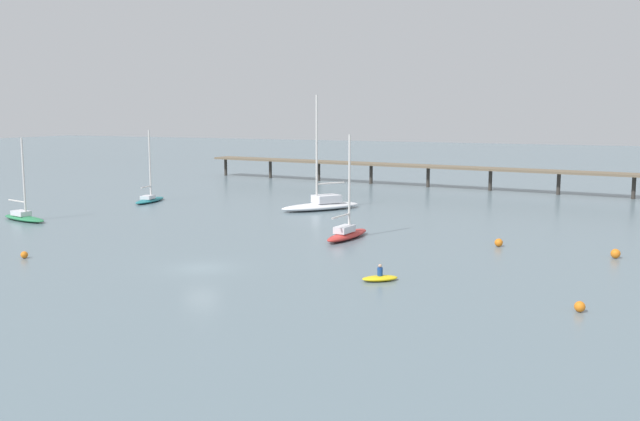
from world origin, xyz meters
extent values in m
plane|color=slate|center=(0.00, 0.00, 0.00)|extent=(400.00, 400.00, 0.00)
cube|color=brown|center=(0.00, 59.32, 3.03)|extent=(75.86, 11.89, 0.30)
cylinder|color=#38332D|center=(-36.74, 63.35, 1.44)|extent=(0.50, 0.50, 2.88)
cylinder|color=#38332D|center=(-27.55, 62.34, 1.44)|extent=(0.50, 0.50, 2.88)
cylinder|color=#38332D|center=(-18.37, 61.33, 1.44)|extent=(0.50, 0.50, 2.88)
cylinder|color=#38332D|center=(-9.18, 60.33, 1.44)|extent=(0.50, 0.50, 2.88)
cylinder|color=#38332D|center=(0.00, 59.32, 1.44)|extent=(0.50, 0.50, 2.88)
cylinder|color=#38332D|center=(9.18, 58.31, 1.44)|extent=(0.50, 0.50, 2.88)
cylinder|color=#38332D|center=(18.37, 57.31, 1.44)|extent=(0.50, 0.50, 2.88)
cylinder|color=#38332D|center=(27.55, 56.30, 1.44)|extent=(0.50, 0.50, 2.88)
ellipsoid|color=#287F4C|center=(-28.84, 11.39, 0.24)|extent=(7.07, 3.37, 0.49)
cube|color=silver|center=(-29.37, 11.53, 0.73)|extent=(2.28, 1.68, 0.48)
cylinder|color=silver|center=(-28.51, 11.31, 4.46)|extent=(0.20, 0.20, 7.94)
cylinder|color=silver|center=(-30.03, 11.69, 1.92)|extent=(3.09, 0.93, 0.16)
ellipsoid|color=#1E727A|center=(-26.36, 28.72, 0.23)|extent=(2.80, 6.56, 0.45)
cube|color=silver|center=(-26.27, 28.22, 0.66)|extent=(1.50, 1.80, 0.41)
cylinder|color=silver|center=(-26.41, 29.03, 4.61)|extent=(0.20, 0.20, 8.32)
cylinder|color=silver|center=(-26.22, 27.89, 1.95)|extent=(0.53, 2.30, 0.16)
ellipsoid|color=red|center=(5.11, 15.20, 0.32)|extent=(2.21, 6.87, 0.65)
cube|color=silver|center=(5.05, 14.66, 0.94)|extent=(1.30, 2.29, 0.58)
cylinder|color=silver|center=(5.14, 15.54, 4.87)|extent=(0.20, 0.20, 8.45)
cylinder|color=silver|center=(4.99, 14.01, 2.17)|extent=(0.46, 3.07, 0.16)
ellipsoid|color=white|center=(-4.51, 30.99, 0.39)|extent=(8.14, 9.58, 0.78)
cube|color=silver|center=(-4.05, 31.62, 1.21)|extent=(3.39, 3.58, 0.86)
cylinder|color=silver|center=(-4.80, 30.59, 6.80)|extent=(0.24, 0.24, 12.03)
cylinder|color=silver|center=(-3.73, 32.04, 2.95)|extent=(2.29, 3.01, 0.19)
ellipsoid|color=yellow|center=(12.92, 1.58, 0.17)|extent=(2.60, 2.39, 0.35)
cylinder|color=navy|center=(12.92, 1.58, 0.62)|extent=(0.51, 0.51, 0.55)
sphere|color=tan|center=(12.92, 1.58, 1.02)|extent=(0.24, 0.24, 0.24)
sphere|color=orange|center=(17.89, 16.97, 0.34)|extent=(0.67, 0.67, 0.67)
sphere|color=orange|center=(-14.25, -2.59, 0.27)|extent=(0.54, 0.54, 0.54)
sphere|color=orange|center=(26.88, 15.83, 0.36)|extent=(0.72, 0.72, 0.72)
sphere|color=orange|center=(25.61, -0.83, 0.31)|extent=(0.62, 0.62, 0.62)
camera|label=1|loc=(28.34, -42.62, 11.28)|focal=40.54mm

